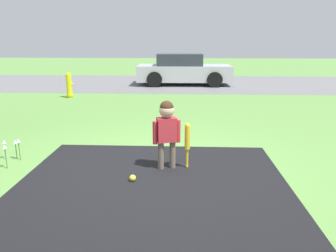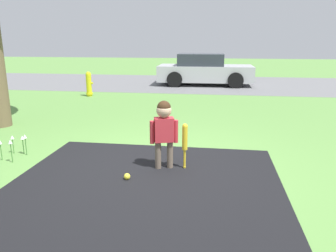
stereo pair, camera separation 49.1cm
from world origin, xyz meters
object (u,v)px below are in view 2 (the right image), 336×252
Objects in this scene: baseball_bat at (185,140)px; parked_car at (204,70)px; child at (164,125)px; fire_hydrant at (89,84)px; sports_ball at (127,176)px.

baseball_bat is 9.44m from parked_car.
baseball_bat is 0.18× the size of parked_car.
child is 6.98m from fire_hydrant.
sports_ball is 0.02× the size of parked_car.
sports_ball is 7.21m from fire_hydrant.
parked_car is at bearing 42.86° from fire_hydrant.
sports_ball is (-0.74, -0.53, -0.40)m from baseball_bat.
parked_car is (-0.10, 9.44, 0.17)m from baseball_bat.
fire_hydrant is 5.11m from parked_car.
parked_car reaches higher than child.
fire_hydrant is (-3.10, 6.50, 0.36)m from sports_ball.
sports_ball is at bearing -64.50° from fire_hydrant.
fire_hydrant reaches higher than sports_ball.
fire_hydrant is (-3.54, 6.01, -0.26)m from child.
baseball_bat is at bearing 35.50° from sports_ball.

